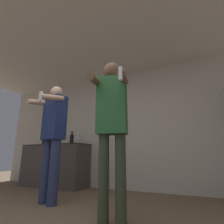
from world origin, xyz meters
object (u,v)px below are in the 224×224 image
bottle_short_whiskey (72,139)px  person_woman_foreground (112,120)px  bottle_red_label (78,138)px  bottle_amber_bourbon (44,141)px  person_man_side (53,133)px

bottle_short_whiskey → person_woman_foreground: 2.20m
bottle_red_label → person_woman_foreground: 2.08m
bottle_red_label → person_woman_foreground: person_woman_foreground is taller
bottle_amber_bourbon → person_woman_foreground: (2.51, -1.44, 0.03)m
person_woman_foreground → person_man_side: person_man_side is taller
person_woman_foreground → bottle_short_whiskey: bearing=139.1°
person_woman_foreground → person_man_side: 1.19m
person_man_side → bottle_short_whiskey: bearing=114.4°
bottle_red_label → bottle_short_whiskey: bearing=180.0°
bottle_amber_bourbon → bottle_short_whiskey: (0.84, 0.00, 0.02)m
bottle_amber_bourbon → bottle_red_label: 1.01m
bottle_amber_bourbon → person_woman_foreground: 2.89m
bottle_red_label → person_woman_foreground: size_ratio=0.17×
person_man_side → bottle_amber_bourbon: bearing=140.1°
bottle_short_whiskey → person_woman_foreground: person_woman_foreground is taller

